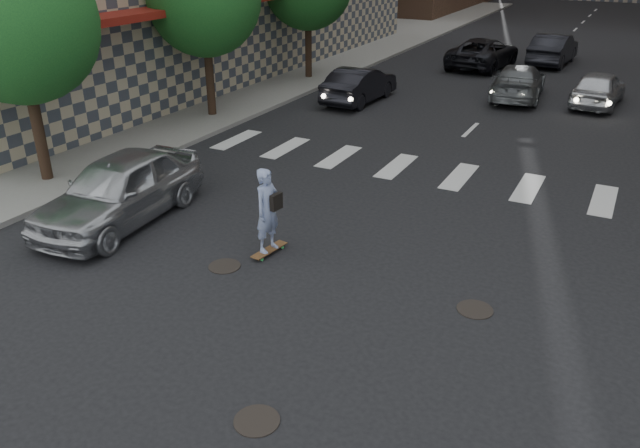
# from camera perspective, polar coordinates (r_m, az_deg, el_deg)

# --- Properties ---
(ground) EXTENTS (160.00, 160.00, 0.00)m
(ground) POSITION_cam_1_polar(r_m,az_deg,el_deg) (11.95, -4.16, -8.51)
(ground) COLOR black
(ground) RESTS_ON ground
(sidewalk_left) EXTENTS (13.00, 80.00, 0.15)m
(sidewalk_left) POSITION_cam_1_polar(r_m,az_deg,el_deg) (35.27, -7.64, 14.16)
(sidewalk_left) COLOR gray
(sidewalk_left) RESTS_ON ground
(tree_a) EXTENTS (4.20, 4.20, 6.60)m
(tree_a) POSITION_cam_1_polar(r_m,az_deg,el_deg) (18.87, -25.63, 16.81)
(tree_a) COLOR #382619
(tree_a) RESTS_ON sidewalk_left
(manhole_a) EXTENTS (0.70, 0.70, 0.02)m
(manhole_a) POSITION_cam_1_polar(r_m,az_deg,el_deg) (9.77, -5.80, -17.46)
(manhole_a) COLOR black
(manhole_a) RESTS_ON ground
(manhole_b) EXTENTS (0.70, 0.70, 0.02)m
(manhole_b) POSITION_cam_1_polar(r_m,az_deg,el_deg) (13.77, -8.72, -3.83)
(manhole_b) COLOR black
(manhole_b) RESTS_ON ground
(manhole_c) EXTENTS (0.70, 0.70, 0.02)m
(manhole_c) POSITION_cam_1_polar(r_m,az_deg,el_deg) (12.49, 13.98, -7.59)
(manhole_c) COLOR black
(manhole_c) RESTS_ON ground
(skateboarder) EXTENTS (0.57, 1.05, 2.04)m
(skateboarder) POSITION_cam_1_polar(r_m,az_deg,el_deg) (13.74, -4.79, 1.23)
(skateboarder) COLOR brown
(skateboarder) RESTS_ON ground
(silver_sedan) EXTENTS (2.40, 5.16, 1.71)m
(silver_sedan) POSITION_cam_1_polar(r_m,az_deg,el_deg) (16.19, -17.86, 3.03)
(silver_sedan) COLOR #AFB1B6
(silver_sedan) RESTS_ON ground
(traffic_car_a) EXTENTS (1.74, 4.54, 1.48)m
(traffic_car_a) POSITION_cam_1_polar(r_m,az_deg,el_deg) (27.30, 3.64, 12.59)
(traffic_car_a) COLOR black
(traffic_car_a) RESTS_ON ground
(traffic_car_b) EXTENTS (2.51, 5.21, 1.46)m
(traffic_car_b) POSITION_cam_1_polar(r_m,az_deg,el_deg) (29.18, 17.68, 12.29)
(traffic_car_b) COLOR #575A5E
(traffic_car_b) RESTS_ON ground
(traffic_car_c) EXTENTS (3.09, 5.80, 1.55)m
(traffic_car_c) POSITION_cam_1_polar(r_m,az_deg,el_deg) (35.80, 14.71, 14.89)
(traffic_car_c) COLOR black
(traffic_car_c) RESTS_ON ground
(traffic_car_d) EXTENTS (2.10, 4.47, 1.48)m
(traffic_car_d) POSITION_cam_1_polar(r_m,az_deg,el_deg) (29.07, 24.12, 11.28)
(traffic_car_d) COLOR #B9BBC1
(traffic_car_d) RESTS_ON ground
(traffic_car_e) EXTENTS (2.07, 5.12, 1.65)m
(traffic_car_e) POSITION_cam_1_polar(r_m,az_deg,el_deg) (37.83, 20.55, 14.74)
(traffic_car_e) COLOR black
(traffic_car_e) RESTS_ON ground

